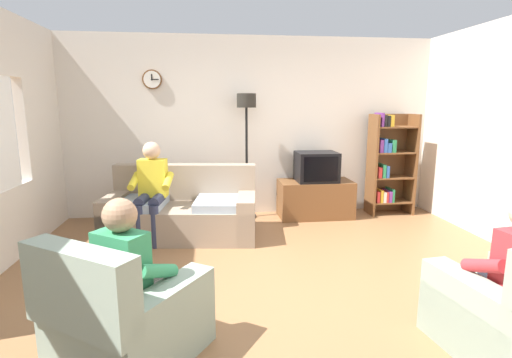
{
  "coord_description": "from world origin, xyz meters",
  "views": [
    {
      "loc": [
        -0.68,
        -3.38,
        1.7
      ],
      "look_at": [
        -0.12,
        1.13,
        0.83
      ],
      "focal_mm": 27.38,
      "sensor_mm": 36.0,
      "label": 1
    }
  ],
  "objects_px": {
    "tv": "(316,167)",
    "floor_lamp": "(246,121)",
    "couch": "(182,213)",
    "bookshelf": "(388,163)",
    "armchair_near_window": "(126,319)",
    "person_in_right_armchair": "(509,268)",
    "person_on_couch": "(151,186)",
    "person_in_left_armchair": "(133,270)",
    "tv_stand": "(315,199)"
  },
  "relations": [
    {
      "from": "floor_lamp",
      "to": "armchair_near_window",
      "type": "bearing_deg",
      "value": -109.12
    },
    {
      "from": "couch",
      "to": "bookshelf",
      "type": "height_order",
      "value": "bookshelf"
    },
    {
      "from": "person_in_left_armchair",
      "to": "person_in_right_armchair",
      "type": "xyz_separation_m",
      "value": [
        2.54,
        -0.27,
        0.0
      ]
    },
    {
      "from": "floor_lamp",
      "to": "person_in_right_armchair",
      "type": "distance_m",
      "value": 3.85
    },
    {
      "from": "tv",
      "to": "person_in_left_armchair",
      "type": "relative_size",
      "value": 0.54
    },
    {
      "from": "armchair_near_window",
      "to": "bookshelf",
      "type": "bearing_deg",
      "value": 44.13
    },
    {
      "from": "person_in_right_armchair",
      "to": "person_in_left_armchair",
      "type": "bearing_deg",
      "value": 173.85
    },
    {
      "from": "tv",
      "to": "floor_lamp",
      "type": "height_order",
      "value": "floor_lamp"
    },
    {
      "from": "couch",
      "to": "floor_lamp",
      "type": "relative_size",
      "value": 1.08
    },
    {
      "from": "couch",
      "to": "person_in_right_armchair",
      "type": "height_order",
      "value": "person_in_right_armchair"
    },
    {
      "from": "tv_stand",
      "to": "couch",
      "type": "bearing_deg",
      "value": -161.58
    },
    {
      "from": "person_in_left_armchair",
      "to": "bookshelf",
      "type": "bearing_deg",
      "value": 43.91
    },
    {
      "from": "tv",
      "to": "person_in_right_armchair",
      "type": "xyz_separation_m",
      "value": [
        0.42,
        -3.34,
        -0.17
      ]
    },
    {
      "from": "floor_lamp",
      "to": "person_in_left_armchair",
      "type": "distance_m",
      "value": 3.47
    },
    {
      "from": "armchair_near_window",
      "to": "person_on_couch",
      "type": "height_order",
      "value": "person_on_couch"
    },
    {
      "from": "bookshelf",
      "to": "floor_lamp",
      "type": "bearing_deg",
      "value": 179.26
    },
    {
      "from": "armchair_near_window",
      "to": "person_in_left_armchair",
      "type": "height_order",
      "value": "person_in_left_armchair"
    },
    {
      "from": "bookshelf",
      "to": "person_on_couch",
      "type": "relative_size",
      "value": 1.27
    },
    {
      "from": "floor_lamp",
      "to": "person_on_couch",
      "type": "bearing_deg",
      "value": -146.07
    },
    {
      "from": "floor_lamp",
      "to": "bookshelf",
      "type": "bearing_deg",
      "value": -0.74
    },
    {
      "from": "person_in_right_armchair",
      "to": "floor_lamp",
      "type": "bearing_deg",
      "value": 112.82
    },
    {
      "from": "tv_stand",
      "to": "tv",
      "type": "relative_size",
      "value": 1.83
    },
    {
      "from": "armchair_near_window",
      "to": "person_in_left_armchair",
      "type": "xyz_separation_m",
      "value": [
        0.05,
        0.07,
        0.32
      ]
    },
    {
      "from": "tv",
      "to": "person_in_right_armchair",
      "type": "distance_m",
      "value": 3.37
    },
    {
      "from": "person_on_couch",
      "to": "person_in_left_armchair",
      "type": "xyz_separation_m",
      "value": [
        0.2,
        -2.33,
        -0.09
      ]
    },
    {
      "from": "person_on_couch",
      "to": "bookshelf",
      "type": "bearing_deg",
      "value": 13.44
    },
    {
      "from": "tv",
      "to": "floor_lamp",
      "type": "distance_m",
      "value": 1.24
    },
    {
      "from": "tv_stand",
      "to": "floor_lamp",
      "type": "relative_size",
      "value": 0.59
    },
    {
      "from": "tv",
      "to": "person_in_left_armchair",
      "type": "xyz_separation_m",
      "value": [
        -2.12,
        -3.06,
        -0.17
      ]
    },
    {
      "from": "bookshelf",
      "to": "person_in_left_armchair",
      "type": "height_order",
      "value": "bookshelf"
    },
    {
      "from": "tv_stand",
      "to": "person_on_couch",
      "type": "height_order",
      "value": "person_on_couch"
    },
    {
      "from": "armchair_near_window",
      "to": "person_on_couch",
      "type": "bearing_deg",
      "value": 93.53
    },
    {
      "from": "armchair_near_window",
      "to": "tv",
      "type": "bearing_deg",
      "value": 55.37
    },
    {
      "from": "person_on_couch",
      "to": "person_in_right_armchair",
      "type": "distance_m",
      "value": 3.78
    },
    {
      "from": "armchair_near_window",
      "to": "person_in_left_armchair",
      "type": "relative_size",
      "value": 1.05
    },
    {
      "from": "person_in_left_armchair",
      "to": "tv",
      "type": "bearing_deg",
      "value": 55.36
    },
    {
      "from": "floor_lamp",
      "to": "couch",
      "type": "bearing_deg",
      "value": -140.81
    },
    {
      "from": "person_in_left_armchair",
      "to": "person_in_right_armchair",
      "type": "bearing_deg",
      "value": -6.15
    },
    {
      "from": "tv",
      "to": "person_in_right_armchair",
      "type": "relative_size",
      "value": 0.54
    },
    {
      "from": "tv",
      "to": "floor_lamp",
      "type": "relative_size",
      "value": 0.32
    },
    {
      "from": "armchair_near_window",
      "to": "floor_lamp",
      "type": "bearing_deg",
      "value": 70.88
    },
    {
      "from": "bookshelf",
      "to": "person_on_couch",
      "type": "height_order",
      "value": "bookshelf"
    },
    {
      "from": "bookshelf",
      "to": "armchair_near_window",
      "type": "distance_m",
      "value": 4.67
    },
    {
      "from": "tv_stand",
      "to": "tv",
      "type": "bearing_deg",
      "value": -90.0
    },
    {
      "from": "armchair_near_window",
      "to": "person_in_left_armchair",
      "type": "bearing_deg",
      "value": 55.57
    },
    {
      "from": "person_in_left_armchair",
      "to": "person_on_couch",
      "type": "bearing_deg",
      "value": 94.88
    },
    {
      "from": "person_in_right_armchair",
      "to": "armchair_near_window",
      "type": "bearing_deg",
      "value": 175.58
    },
    {
      "from": "tv_stand",
      "to": "person_in_left_armchair",
      "type": "distance_m",
      "value": 3.76
    },
    {
      "from": "armchair_near_window",
      "to": "person_in_right_armchair",
      "type": "relative_size",
      "value": 1.05
    },
    {
      "from": "tv_stand",
      "to": "armchair_near_window",
      "type": "bearing_deg",
      "value": -124.42
    }
  ]
}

